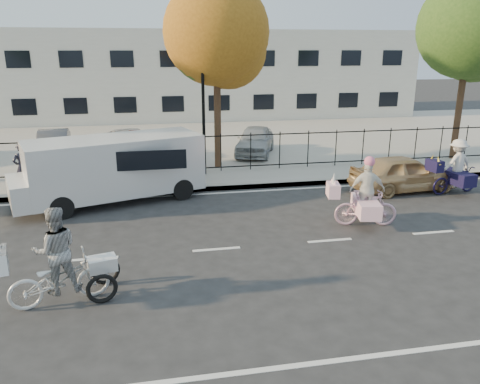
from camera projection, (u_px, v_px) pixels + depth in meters
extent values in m
plane|color=#333334|center=(217.00, 249.00, 11.73)|extent=(120.00, 120.00, 0.00)
cube|color=#A8A399|center=(197.00, 189.00, 16.45)|extent=(60.00, 0.10, 0.15)
cube|color=#A8A399|center=(194.00, 181.00, 17.44)|extent=(60.00, 2.20, 0.15)
cube|color=#A8A399|center=(179.00, 138.00, 25.79)|extent=(60.00, 15.60, 0.15)
cube|color=silver|center=(169.00, 74.00, 34.32)|extent=(34.00, 10.00, 6.00)
cylinder|color=black|center=(204.00, 123.00, 17.57)|extent=(0.12, 0.12, 4.00)
sphere|color=white|center=(202.00, 64.00, 16.94)|extent=(0.36, 0.36, 0.36)
cylinder|color=black|center=(132.00, 154.00, 17.41)|extent=(0.06, 0.06, 1.80)
cylinder|color=black|center=(151.00, 154.00, 17.54)|extent=(0.06, 0.06, 1.80)
cube|color=#59140F|center=(141.00, 138.00, 17.30)|extent=(0.85, 0.04, 0.60)
imported|color=silver|center=(59.00, 280.00, 9.15)|extent=(2.01, 1.13, 1.00)
imported|color=white|center=(56.00, 250.00, 8.97)|extent=(0.99, 0.86, 1.75)
torus|color=black|center=(102.00, 289.00, 9.18)|extent=(0.63, 0.24, 0.62)
torus|color=black|center=(105.00, 271.00, 9.91)|extent=(0.63, 0.24, 0.62)
cube|color=white|center=(102.00, 264.00, 9.44)|extent=(0.64, 0.52, 0.28)
imported|color=#D9A5BC|center=(366.00, 208.00, 13.16)|extent=(1.82, 0.85, 1.05)
imported|color=white|center=(367.00, 190.00, 13.01)|extent=(1.03, 0.60, 1.66)
cube|color=#FDC1D6|center=(333.00, 190.00, 13.03)|extent=(0.43, 0.63, 0.38)
cone|color=white|center=(334.00, 178.00, 12.93)|extent=(0.13, 0.13, 0.34)
cube|color=#FDC1D6|center=(366.00, 206.00, 13.15)|extent=(0.85, 1.46, 0.42)
sphere|color=pink|center=(370.00, 161.00, 12.77)|extent=(0.29, 0.29, 0.29)
imported|color=black|center=(455.00, 180.00, 16.16)|extent=(1.90, 0.90, 0.96)
imported|color=silver|center=(457.00, 163.00, 15.98)|extent=(1.16, 0.78, 1.67)
cube|color=black|center=(434.00, 166.00, 15.68)|extent=(0.40, 0.63, 0.38)
cone|color=yellow|center=(432.00, 158.00, 15.80)|extent=(0.13, 0.25, 0.34)
cone|color=yellow|center=(439.00, 161.00, 15.44)|extent=(0.13, 0.25, 0.34)
cube|color=black|center=(455.00, 177.00, 16.13)|extent=(0.79, 1.45, 0.43)
cube|color=white|center=(116.00, 165.00, 15.13)|extent=(5.79, 3.62, 1.81)
cube|color=white|center=(21.00, 185.00, 14.75)|extent=(1.10, 2.02, 0.80)
cylinder|color=black|center=(52.00, 202.00, 14.21)|extent=(0.75, 0.47, 0.70)
cylinder|color=black|center=(62.00, 186.00, 15.87)|extent=(0.75, 0.47, 0.70)
cylinder|color=black|center=(178.00, 195.00, 14.89)|extent=(0.75, 0.47, 0.70)
cylinder|color=black|center=(175.00, 180.00, 16.55)|extent=(0.75, 0.47, 0.70)
imported|color=tan|center=(404.00, 173.00, 16.39)|extent=(3.90, 1.85, 1.29)
imported|color=black|center=(23.00, 168.00, 15.66)|extent=(0.74, 0.70, 1.70)
imported|color=silver|center=(131.00, 146.00, 20.22)|extent=(3.10, 5.02, 1.30)
imported|color=#515359|center=(54.00, 144.00, 20.74)|extent=(1.62, 3.76, 1.20)
imported|color=#A5A9AD|center=(255.00, 140.00, 21.44)|extent=(2.70, 4.04, 1.28)
cylinder|color=#442D1D|center=(217.00, 112.00, 18.71)|extent=(0.28, 0.28, 4.74)
sphere|color=#9F6219|center=(216.00, 32.00, 17.81)|extent=(4.06, 4.06, 4.06)
sphere|color=#9F6219|center=(229.00, 51.00, 18.29)|extent=(2.98, 2.98, 2.98)
cylinder|color=#442D1D|center=(459.00, 105.00, 20.15)|extent=(0.28, 0.28, 4.98)
sphere|color=#385B1E|center=(470.00, 26.00, 19.21)|extent=(4.27, 4.27, 4.27)
sphere|color=#385B1E|center=(475.00, 45.00, 19.69)|extent=(3.13, 3.13, 3.13)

